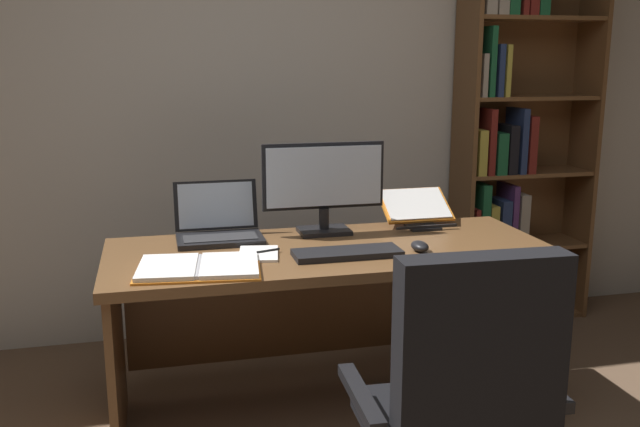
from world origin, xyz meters
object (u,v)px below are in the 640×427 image
Objects in this scene: open_binder at (199,267)px; computer_mouse at (420,246)px; bookshelf at (511,137)px; monitor at (324,187)px; reading_stand_with_book at (416,208)px; pen at (264,251)px; desk at (325,288)px; laptop at (219,227)px; keyboard at (347,253)px; notepad at (258,254)px.

computer_mouse is at bearing 10.16° from open_binder.
bookshelf is 1.41m from monitor.
reading_stand_with_book is 2.28× the size of pen.
bookshelf reaches higher than open_binder.
desk is at bearing 23.19° from pen.
bookshelf is 15.21× the size of pen.
laptop is 0.59m from keyboard.
keyboard is at bearing -17.02° from pen.
pen is at bearing 162.98° from keyboard.
keyboard is (0.46, -0.38, -0.04)m from laptop.
pen is (-0.28, -0.12, 0.21)m from desk.
monitor is 3.84× the size of pen.
desk is 0.84× the size of bookshelf.
keyboard is 0.35m from notepad.
bookshelf is at bearing 39.40° from keyboard.
pen is at bearing 36.08° from open_binder.
reading_stand_with_book reaches higher than computer_mouse.
open_binder is at bearing -149.45° from bookshelf.
notepad is (-0.33, -0.28, -0.20)m from monitor.
monitor reaches higher than keyboard.
reading_stand_with_book is (0.91, 0.05, 0.02)m from laptop.
open_binder is (-0.57, -0.05, -0.00)m from keyboard.
open_binder is (-1.03, -0.48, -0.06)m from reading_stand_with_book.
computer_mouse is at bearing -51.41° from monitor.
pen is (-0.31, -0.28, -0.19)m from monitor.
keyboard is 0.57m from open_binder.
monitor is 0.42m from keyboard.
laptop reaches higher than open_binder.
open_binder is 3.40× the size of pen.
monitor is at bearing 40.18° from notepad.
monitor is at bearing 41.94° from pen.
desk is 0.43m from monitor.
open_binder is at bearing -175.01° from keyboard.
pen is (-0.61, 0.10, -0.01)m from computer_mouse.
reading_stand_with_book is (0.15, 0.43, 0.06)m from computer_mouse.
notepad is at bearing -156.81° from reading_stand_with_book.
desk is at bearing -147.71° from bookshelf.
monitor is 0.46m from pen.
laptop is 0.75× the size of open_binder.
keyboard is at bearing -16.05° from notepad.
monitor is 5.16× the size of computer_mouse.
open_binder is 2.27× the size of notepad.
reading_stand_with_book is at bearing 43.58° from keyboard.
pen is at bearing 171.13° from computer_mouse.
computer_mouse is (0.33, -0.22, 0.22)m from desk.
computer_mouse is 0.46m from reading_stand_with_book.
keyboard is 0.63m from reading_stand_with_book.
desk is 17.19× the size of computer_mouse.
keyboard is at bearing -140.60° from bookshelf.
keyboard is at bearing 180.00° from computer_mouse.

